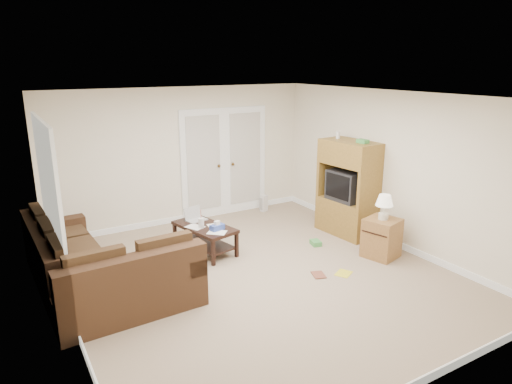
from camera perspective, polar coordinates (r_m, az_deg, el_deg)
floor at (r=6.57m, az=0.34°, el=-10.39°), size 5.50×5.50×0.00m
ceiling at (r=5.91m, az=0.37°, el=11.90°), size 5.00×5.50×0.02m
wall_left at (r=5.35m, az=-23.34°, el=-3.55°), size 0.02×5.50×2.50m
wall_right at (r=7.67m, az=16.62°, el=2.72°), size 0.02×5.50×2.50m
wall_back at (r=8.54m, az=-9.18°, el=4.47°), size 5.00×0.02×2.50m
wall_front at (r=4.15m, az=20.45°, el=-8.76°), size 5.00×0.02×2.50m
baseboards at (r=6.55m, az=0.34°, el=-10.00°), size 5.00×5.50×0.10m
french_doors at (r=8.89m, az=-3.93°, el=3.67°), size 1.80×0.05×2.13m
window_left at (r=6.24m, az=-24.58°, el=1.82°), size 0.05×1.92×1.42m
sectional_sofa at (r=6.32m, az=-19.68°, el=-9.31°), size 1.88×2.68×0.82m
coffee_table at (r=7.32m, az=-6.46°, el=-5.62°), size 0.77×1.17×0.73m
tv_armoire at (r=8.02m, az=11.45°, el=0.54°), size 0.64×1.07×1.76m
side_cabinet at (r=7.30m, az=15.46°, el=-5.17°), size 0.58×0.58×1.00m
space_heater at (r=9.23m, az=0.99°, el=-1.42°), size 0.16×0.14×0.33m
floor_magazine at (r=6.74m, az=10.89°, el=-9.96°), size 0.31×0.29×0.01m
floor_greenbox at (r=7.65m, az=7.47°, el=-6.31°), size 0.19×0.22×0.08m
floor_book at (r=6.60m, az=7.13°, el=-10.31°), size 0.23×0.27×0.02m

